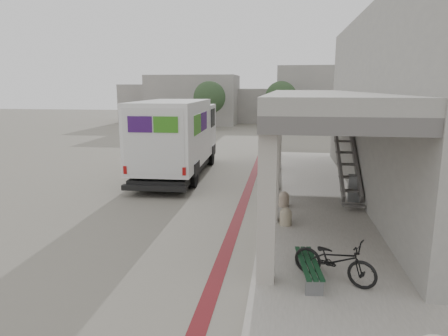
% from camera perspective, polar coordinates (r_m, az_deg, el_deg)
% --- Properties ---
extents(ground, '(120.00, 120.00, 0.00)m').
position_cam_1_polar(ground, '(12.47, -3.10, -8.25)').
color(ground, slate).
rests_on(ground, ground).
extents(bike_lane_stripe, '(0.35, 40.00, 0.01)m').
position_cam_1_polar(bike_lane_stripe, '(14.20, 2.52, -5.74)').
color(bike_lane_stripe, '#5E1217').
rests_on(bike_lane_stripe, ground).
extents(sidewalk, '(4.40, 28.00, 0.12)m').
position_cam_1_polar(sidewalk, '(12.32, 15.66, -8.63)').
color(sidewalk, gray).
rests_on(sidewalk, ground).
extents(transit_building, '(7.60, 17.00, 7.00)m').
position_cam_1_polar(transit_building, '(16.61, 24.24, 7.71)').
color(transit_building, gray).
rests_on(transit_building, ground).
extents(distant_backdrop, '(28.00, 10.00, 6.50)m').
position_cam_1_polar(distant_backdrop, '(47.69, 2.28, 9.69)').
color(distant_backdrop, gray).
rests_on(distant_backdrop, ground).
extents(tree_left, '(3.20, 3.20, 4.80)m').
position_cam_1_polar(tree_left, '(40.19, -2.08, 10.04)').
color(tree_left, '#38281C').
rests_on(tree_left, ground).
extents(tree_mid, '(3.20, 3.20, 4.80)m').
position_cam_1_polar(tree_mid, '(41.50, 8.14, 9.98)').
color(tree_mid, '#38281C').
rests_on(tree_mid, ground).
extents(tree_right, '(3.20, 3.20, 4.80)m').
position_cam_1_polar(tree_right, '(41.21, 19.47, 9.44)').
color(tree_right, '#38281C').
rests_on(tree_right, ground).
extents(fedex_truck, '(2.93, 8.54, 3.61)m').
position_cam_1_polar(fedex_truck, '(19.18, -6.69, 4.57)').
color(fedex_truck, black).
rests_on(fedex_truck, ground).
extents(bench, '(0.55, 1.71, 0.39)m').
position_cam_1_polar(bench, '(9.07, 12.00, -13.61)').
color(bench, slate).
rests_on(bench, sidewalk).
extents(bollard_near, '(0.36, 0.36, 0.54)m').
position_cam_1_polar(bollard_near, '(12.25, 8.81, -6.83)').
color(bollard_near, gray).
rests_on(bollard_near, sidewalk).
extents(bollard_far, '(0.36, 0.36, 0.53)m').
position_cam_1_polar(bollard_far, '(14.09, 8.56, -4.37)').
color(bollard_far, tan).
rests_on(bollard_far, sidewalk).
extents(utility_cabinet, '(0.46, 0.59, 0.93)m').
position_cam_1_polar(utility_cabinet, '(15.35, 18.06, -2.74)').
color(utility_cabinet, gray).
rests_on(utility_cabinet, sidewalk).
extents(bicycle_black, '(1.90, 1.37, 0.95)m').
position_cam_1_polar(bicycle_black, '(9.04, 15.51, -12.53)').
color(bicycle_black, black).
rests_on(bicycle_black, sidewalk).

